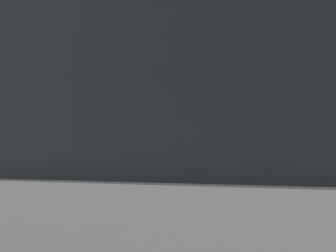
% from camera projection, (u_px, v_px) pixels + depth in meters
% --- Properties ---
extents(parking_meter, '(0.18, 0.19, 1.48)m').
position_uv_depth(parking_meter, '(190.00, 152.00, 4.31)').
color(parking_meter, slate).
rests_on(parking_meter, sidewalk_curb).
extents(pedestrian_at_meter, '(0.61, 0.53, 1.63)m').
position_uv_depth(pedestrian_at_meter, '(128.00, 177.00, 4.62)').
color(pedestrian_at_meter, brown).
rests_on(pedestrian_at_meter, sidewalk_curb).
extents(parked_sedan_silver, '(4.61, 1.84, 1.76)m').
position_uv_depth(parked_sedan_silver, '(169.00, 247.00, 2.35)').
color(parked_sedan_silver, '#B7BABF').
rests_on(parked_sedan_silver, ground).
extents(background_railing, '(24.06, 0.06, 1.15)m').
position_uv_depth(background_railing, '(283.00, 185.00, 5.80)').
color(background_railing, gray).
rests_on(background_railing, sidewalk_curb).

